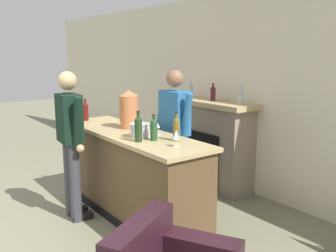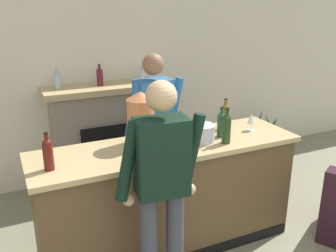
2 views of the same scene
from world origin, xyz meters
name	(u,v)px [view 2 (image 2 of 2)]	position (x,y,z in m)	size (l,w,h in m)	color
wall_back_panel	(101,71)	(0.00, 3.76, 1.38)	(12.00, 0.07, 2.75)	beige
bar_counter	(168,197)	(0.10, 2.00, 0.51)	(2.37, 0.68, 1.02)	brown
fireplace_stone	(104,135)	(-0.07, 3.50, 0.64)	(1.37, 0.52, 1.51)	gray
potted_plant_corner	(266,139)	(2.26, 3.29, 0.29)	(0.44, 0.51, 0.72)	brown
person_customer	(162,189)	(-0.23, 1.41, 0.96)	(0.66, 0.33, 1.73)	#3A3B42
person_bartender	(154,130)	(0.20, 2.57, 0.96)	(0.66, 0.32, 1.73)	black
copper_dispenser	(141,118)	(-0.11, 2.11, 1.26)	(0.24, 0.28, 0.47)	#C06F41
ice_bucket_steel	(203,133)	(0.40, 1.94, 1.10)	(0.23, 0.23, 0.15)	silver
wine_bottle_port_short	(227,127)	(0.57, 1.82, 1.17)	(0.08, 0.08, 0.32)	#203719
wine_bottle_burgundy_dark	(225,115)	(0.77, 2.16, 1.16)	(0.07, 0.07, 0.30)	brown
wine_bottle_riesling_slim	(48,153)	(-0.91, 1.91, 1.15)	(0.08, 0.08, 0.29)	#581513
wine_bottle_chardonnay_pale	(221,123)	(0.62, 1.98, 1.15)	(0.08, 0.08, 0.28)	#244A27
wine_glass_by_dispenser	(251,119)	(0.97, 2.00, 1.13)	(0.07, 0.07, 0.17)	silver
wine_glass_front_right	(188,122)	(0.38, 2.18, 1.13)	(0.08, 0.08, 0.15)	silver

